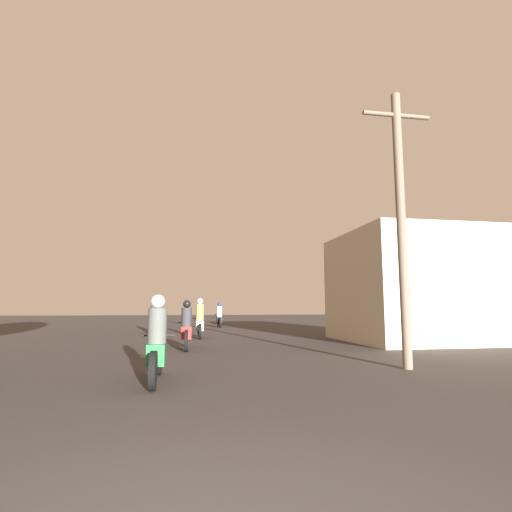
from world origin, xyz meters
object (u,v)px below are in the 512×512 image
object	(u,v)px
motorcycle_green	(157,346)
building_right_near	(407,287)
utility_pole_near	(401,219)
motorcycle_black	(219,317)
motorcycle_yellow	(153,320)
motorcycle_silver	(200,322)
motorcycle_red	(186,329)

from	to	relation	value
motorcycle_green	building_right_near	bearing A→B (deg)	29.41
building_right_near	utility_pole_near	distance (m)	7.23
motorcycle_black	motorcycle_yellow	bearing A→B (deg)	-115.26
motorcycle_silver	building_right_near	size ratio (longest dim) A/B	0.37
motorcycle_black	utility_pole_near	bearing A→B (deg)	-72.41
motorcycle_red	motorcycle_silver	world-z (taller)	motorcycle_silver
motorcycle_yellow	utility_pole_near	bearing A→B (deg)	-68.29
motorcycle_black	motorcycle_silver	bearing A→B (deg)	-90.43
motorcycle_green	motorcycle_red	bearing A→B (deg)	76.60
motorcycle_silver	building_right_near	distance (m)	8.37
motorcycle_black	utility_pole_near	size ratio (longest dim) A/B	0.31
motorcycle_green	motorcycle_red	size ratio (longest dim) A/B	0.99
motorcycle_red	motorcycle_yellow	bearing A→B (deg)	97.50
motorcycle_green	utility_pole_near	bearing A→B (deg)	-1.26
building_right_near	utility_pole_near	xyz separation A→B (m)	(-3.71, -6.09, 1.17)
motorcycle_yellow	motorcycle_black	size ratio (longest dim) A/B	1.02
motorcycle_green	building_right_near	xyz separation A→B (m)	(8.79, 6.67, 1.42)
building_right_near	motorcycle_red	bearing A→B (deg)	-170.98
building_right_near	motorcycle_black	bearing A→B (deg)	117.96
motorcycle_red	motorcycle_silver	xyz separation A→B (m)	(0.56, 4.28, 0.05)
motorcycle_yellow	motorcycle_black	world-z (taller)	motorcycle_yellow
motorcycle_silver	motorcycle_green	bearing A→B (deg)	-101.98
building_right_near	utility_pole_near	size ratio (longest dim) A/B	0.86
motorcycle_yellow	utility_pole_near	distance (m)	14.12
motorcycle_green	building_right_near	distance (m)	11.13
motorcycle_green	utility_pole_near	world-z (taller)	utility_pole_near
motorcycle_silver	motorcycle_black	distance (m)	8.78
motorcycle_red	building_right_near	size ratio (longest dim) A/B	0.40
utility_pole_near	motorcycle_silver	bearing A→B (deg)	113.83
motorcycle_yellow	motorcycle_black	bearing A→B (deg)	50.60
motorcycle_yellow	building_right_near	size ratio (longest dim) A/B	0.37
motorcycle_red	utility_pole_near	distance (m)	7.10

